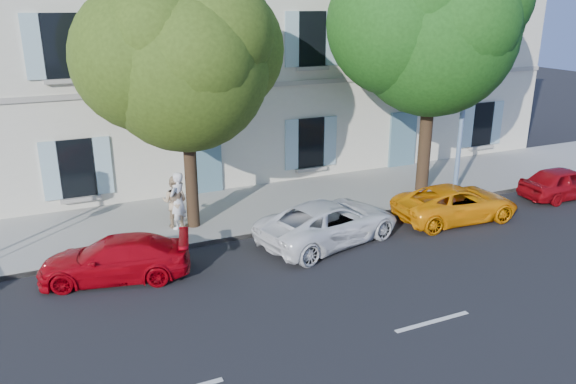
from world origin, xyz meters
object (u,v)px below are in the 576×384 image
car_red_hatchback (564,183)px  pedestrian_b (175,202)px  tree_right (434,34)px  car_yellow_supercar (456,203)px  car_white_coupe (329,222)px  pedestrian_a (178,201)px  street_lamp (472,56)px  car_red_coupe (115,259)px  tree_left (185,67)px

car_red_hatchback → pedestrian_b: 14.12m
tree_right → car_red_hatchback: bearing=-30.1°
car_red_hatchback → car_yellow_supercar: bearing=93.2°
car_red_hatchback → car_white_coupe: bearing=91.9°
car_white_coupe → car_red_hatchback: car_white_coupe is taller
car_white_coupe → pedestrian_a: size_ratio=2.52×
car_red_hatchback → street_lamp: (-3.41, 1.76, 4.53)m
street_lamp → pedestrian_a: street_lamp is taller
pedestrian_b → street_lamp: bearing=-152.5°
street_lamp → pedestrian_a: size_ratio=4.82×
car_red_coupe → pedestrian_a: (2.28, 2.40, 0.50)m
car_white_coupe → car_yellow_supercar: bearing=-105.2°
street_lamp → car_red_coupe: bearing=-173.0°
car_white_coupe → tree_right: size_ratio=0.52×
tree_right → pedestrian_a: bearing=179.9°
car_yellow_supercar → pedestrian_a: 9.09m
pedestrian_a → car_yellow_supercar: bearing=119.8°
car_red_coupe → car_red_hatchback: size_ratio=1.11×
car_red_coupe → pedestrian_a: size_ratio=2.12×
car_red_hatchback → tree_right: (-4.46, 2.59, 5.28)m
car_white_coupe → tree_right: (5.36, 2.57, 5.23)m
street_lamp → car_yellow_supercar: bearing=-132.5°
tree_left → tree_right: (8.86, -0.00, 0.76)m
tree_right → street_lamp: tree_right is taller
car_yellow_supercar → car_red_hatchback: car_red_hatchback is taller
tree_right → pedestrian_a: (-9.32, 0.01, -4.81)m
car_yellow_supercar → street_lamp: street_lamp is taller
car_white_coupe → pedestrian_b: size_ratio=2.75×
tree_right → car_red_coupe: bearing=-168.4°
car_red_coupe → car_yellow_supercar: (10.94, -0.30, 0.03)m
pedestrian_a → tree_right: bearing=137.1°
car_red_hatchback → street_lamp: 5.94m
car_yellow_supercar → car_red_hatchback: bearing=-85.6°
car_white_coupe → tree_left: size_ratio=0.60×
car_yellow_supercar → tree_left: size_ratio=0.55×
street_lamp → pedestrian_b: size_ratio=5.25×
pedestrian_a → pedestrian_b: size_ratio=1.09×
tree_right → pedestrian_a: size_ratio=4.89×
car_yellow_supercar → tree_right: size_ratio=0.47×
car_white_coupe → car_red_hatchback: bearing=-103.9°
car_white_coupe → car_red_coupe: bearing=74.5°
car_red_coupe → car_white_coupe: car_white_coupe is taller
pedestrian_a → car_red_coupe: bearing=3.7°
tree_left → street_lamp: street_lamp is taller
car_red_hatchback → pedestrian_a: bearing=81.3°
car_white_coupe → car_red_hatchback: (9.83, -0.01, -0.04)m
car_yellow_supercar → pedestrian_b: pedestrian_b is taller
car_yellow_supercar → car_red_hatchback: (5.12, 0.11, 0.01)m
street_lamp → car_red_hatchback: bearing=-27.3°
car_white_coupe → car_red_hatchback: 9.83m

